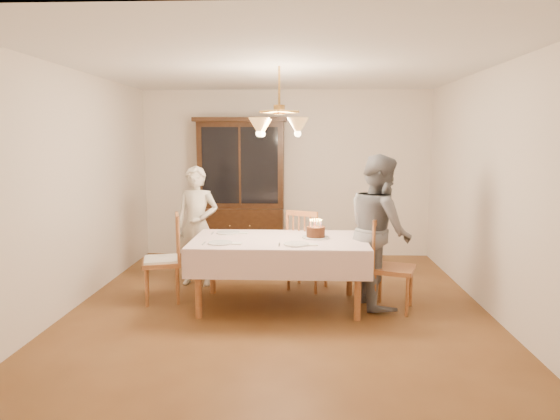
{
  "coord_description": "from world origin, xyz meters",
  "views": [
    {
      "loc": [
        0.24,
        -5.36,
        1.84
      ],
      "look_at": [
        0.0,
        0.2,
        1.05
      ],
      "focal_mm": 32.0,
      "sensor_mm": 36.0,
      "label": 1
    }
  ],
  "objects_px": {
    "chair_far_side": "(307,254)",
    "birthday_cake": "(316,233)",
    "china_hutch": "(242,192)",
    "dining_table": "(279,246)",
    "elderly_woman": "(197,226)"
  },
  "relations": [
    {
      "from": "chair_far_side",
      "to": "elderly_woman",
      "type": "height_order",
      "value": "elderly_woman"
    },
    {
      "from": "dining_table",
      "to": "elderly_woman",
      "type": "distance_m",
      "value": 1.34
    },
    {
      "from": "china_hutch",
      "to": "birthday_cake",
      "type": "relative_size",
      "value": 7.2
    },
    {
      "from": "elderly_woman",
      "to": "chair_far_side",
      "type": "bearing_deg",
      "value": 0.98
    },
    {
      "from": "china_hutch",
      "to": "dining_table",
      "type": "bearing_deg",
      "value": -73.18
    },
    {
      "from": "dining_table",
      "to": "china_hutch",
      "type": "relative_size",
      "value": 0.88
    },
    {
      "from": "chair_far_side",
      "to": "birthday_cake",
      "type": "relative_size",
      "value": 3.33
    },
    {
      "from": "dining_table",
      "to": "chair_far_side",
      "type": "relative_size",
      "value": 1.9
    },
    {
      "from": "chair_far_side",
      "to": "elderly_woman",
      "type": "relative_size",
      "value": 0.66
    },
    {
      "from": "chair_far_side",
      "to": "birthday_cake",
      "type": "distance_m",
      "value": 0.69
    },
    {
      "from": "chair_far_side",
      "to": "elderly_woman",
      "type": "distance_m",
      "value": 1.43
    },
    {
      "from": "dining_table",
      "to": "birthday_cake",
      "type": "xyz_separation_m",
      "value": [
        0.4,
        0.07,
        0.13
      ]
    },
    {
      "from": "china_hutch",
      "to": "chair_far_side",
      "type": "distance_m",
      "value": 1.99
    },
    {
      "from": "chair_far_side",
      "to": "elderly_woman",
      "type": "bearing_deg",
      "value": 173.85
    },
    {
      "from": "dining_table",
      "to": "birthday_cake",
      "type": "distance_m",
      "value": 0.43
    }
  ]
}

